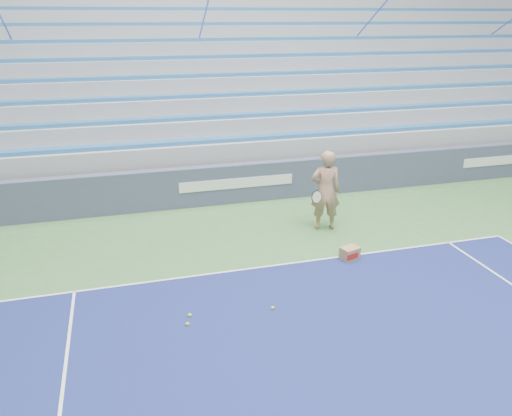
{
  "coord_description": "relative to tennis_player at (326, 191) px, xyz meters",
  "views": [
    {
      "loc": [
        -3.0,
        2.99,
        4.92
      ],
      "look_at": [
        -0.38,
        12.38,
        1.15
      ],
      "focal_mm": 35.0,
      "sensor_mm": 36.0,
      "label": 1
    }
  ],
  "objects": [
    {
      "name": "tennis_player",
      "position": [
        0.0,
        0.0,
        0.0
      ],
      "size": [
        1.01,
        0.92,
        1.98
      ],
      "color": "tan",
      "rests_on": "ground"
    },
    {
      "name": "tennis_ball_1",
      "position": [
        -2.31,
        -3.16,
        -0.95
      ],
      "size": [
        0.07,
        0.07,
        0.07
      ],
      "primitive_type": "sphere",
      "color": "#D1E72F",
      "rests_on": "ground"
    },
    {
      "name": "tennis_ball_0",
      "position": [
        -3.85,
        -3.25,
        -0.95
      ],
      "size": [
        0.07,
        0.07,
        0.07
      ],
      "primitive_type": "sphere",
      "color": "#D1E72F",
      "rests_on": "ground"
    },
    {
      "name": "sponsor_barrier",
      "position": [
        -1.65,
        2.42,
        -0.44
      ],
      "size": [
        30.0,
        0.32,
        1.1
      ],
      "color": "#3F4760",
      "rests_on": "ground"
    },
    {
      "name": "bleachers",
      "position": [
        -1.65,
        8.14,
        1.37
      ],
      "size": [
        31.0,
        9.15,
        7.3
      ],
      "color": "#9A9DA2",
      "rests_on": "ground"
    },
    {
      "name": "tennis_ball_2",
      "position": [
        -0.17,
        -1.35,
        -0.95
      ],
      "size": [
        0.07,
        0.07,
        0.07
      ],
      "primitive_type": "sphere",
      "color": "#D1E72F",
      "rests_on": "ground"
    },
    {
      "name": "ball_box",
      "position": [
        -0.12,
        -1.72,
        -0.85
      ],
      "size": [
        0.44,
        0.39,
        0.28
      ],
      "color": "#9F794D",
      "rests_on": "ground"
    },
    {
      "name": "tennis_ball_3",
      "position": [
        -3.77,
        -2.99,
        -0.95
      ],
      "size": [
        0.07,
        0.07,
        0.07
      ],
      "primitive_type": "sphere",
      "color": "#D1E72F",
      "rests_on": "ground"
    }
  ]
}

